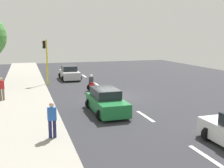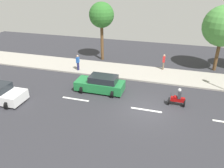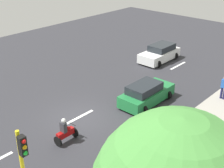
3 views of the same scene
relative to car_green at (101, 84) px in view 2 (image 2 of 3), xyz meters
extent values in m
cube|color=#2D2D33|center=(-2.01, -4.43, -0.76)|extent=(40.00, 60.00, 0.10)
cube|color=#9E998E|center=(4.99, -4.43, -0.64)|extent=(4.00, 60.00, 0.15)
cube|color=white|center=(-2.01, -4.43, -0.70)|extent=(0.20, 2.40, 0.01)
cube|color=white|center=(-2.01, 1.57, -0.70)|extent=(0.20, 2.40, 0.01)
cube|color=white|center=(-2.01, 7.57, -0.70)|extent=(0.20, 2.40, 0.01)
cylinder|color=black|center=(-3.17, 6.04, -0.39)|extent=(0.64, 0.22, 0.64)
cylinder|color=black|center=(-4.84, 6.04, -0.39)|extent=(0.64, 0.22, 0.64)
cube|color=#1E7238|center=(0.00, 0.08, -0.15)|extent=(1.75, 4.32, 0.80)
cube|color=#1E2328|center=(0.00, -0.26, 0.53)|extent=(1.47, 2.42, 0.56)
cylinder|color=black|center=(-0.77, 1.51, -0.39)|extent=(0.64, 0.22, 0.64)
cylinder|color=black|center=(0.77, 1.51, -0.39)|extent=(0.64, 0.22, 0.64)
cylinder|color=black|center=(-0.77, -1.34, -0.39)|extent=(0.64, 0.22, 0.64)
cylinder|color=black|center=(0.77, -1.34, -0.39)|extent=(0.64, 0.22, 0.64)
cylinder|color=black|center=(-0.62, -6.03, -0.41)|extent=(0.60, 0.10, 0.60)
cylinder|color=black|center=(-0.62, -7.23, -0.41)|extent=(0.60, 0.10, 0.60)
cube|color=#990C0C|center=(-0.62, -6.68, -0.16)|extent=(0.28, 1.10, 0.36)
sphere|color=#990C0C|center=(-0.62, -6.48, 0.02)|extent=(0.32, 0.32, 0.32)
cylinder|color=black|center=(-0.62, -6.13, 0.19)|extent=(0.55, 0.04, 0.04)
cube|color=#333338|center=(-0.62, -6.78, 0.29)|extent=(0.36, 0.24, 0.60)
sphere|color=silver|center=(-0.62, -6.73, 0.69)|extent=(0.26, 0.26, 0.26)
cylinder|color=#72604C|center=(6.45, -4.98, -0.14)|extent=(0.16, 0.16, 0.85)
cylinder|color=#72604C|center=(6.65, -4.98, -0.14)|extent=(0.16, 0.16, 0.85)
cube|color=red|center=(6.55, -4.98, 0.59)|extent=(0.40, 0.24, 0.60)
sphere|color=tan|center=(6.55, -4.98, 1.02)|extent=(0.22, 0.22, 0.22)
cylinder|color=#1E1E4C|center=(3.66, 3.88, -0.14)|extent=(0.16, 0.16, 0.85)
cylinder|color=#1E1E4C|center=(3.86, 3.88, -0.14)|extent=(0.16, 0.16, 0.85)
cube|color=#2659B2|center=(3.76, 3.88, 0.59)|extent=(0.40, 0.24, 0.60)
sphere|color=tan|center=(3.76, 3.88, 1.02)|extent=(0.22, 0.22, 0.22)
cylinder|color=brown|center=(8.30, -10.42, 0.97)|extent=(0.36, 0.36, 3.37)
sphere|color=#478C3D|center=(8.30, -10.42, 4.11)|extent=(4.15, 4.15, 4.15)
cylinder|color=brown|center=(8.15, 2.59, 1.48)|extent=(0.36, 0.36, 4.37)
sphere|color=#2D6B28|center=(8.15, 2.59, 4.68)|extent=(2.90, 2.90, 2.90)
camera|label=1|loc=(4.81, 16.34, 4.11)|focal=44.12mm
camera|label=2|loc=(-16.75, -5.98, 8.63)|focal=35.48mm
camera|label=3|loc=(10.90, -15.55, 9.57)|focal=49.47mm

